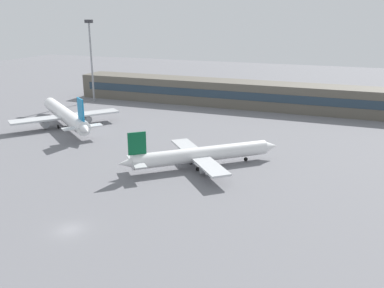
{
  "coord_description": "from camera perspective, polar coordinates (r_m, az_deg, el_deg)",
  "views": [
    {
      "loc": [
        39.16,
        -47.68,
        32.11
      ],
      "look_at": [
        4.77,
        40.0,
        3.0
      ],
      "focal_mm": 39.45,
      "sensor_mm": 36.0,
      "label": 1
    }
  ],
  "objects": [
    {
      "name": "ground_plane",
      "position": [
        101.26,
        -2.52,
        -1.33
      ],
      "size": [
        400.0,
        400.0,
        0.0
      ],
      "primitive_type": "plane",
      "color": "slate"
    },
    {
      "name": "terminal_building",
      "position": [
        154.2,
        6.39,
        6.75
      ],
      "size": [
        125.67,
        12.13,
        9.0
      ],
      "color": "#5B564C",
      "rests_on": "ground_plane"
    },
    {
      "name": "airplane_near",
      "position": [
        91.97,
        1.44,
        -1.41
      ],
      "size": [
        29.64,
        27.18,
        9.2
      ],
      "color": "white",
      "rests_on": "ground_plane"
    },
    {
      "name": "airplane_mid",
      "position": [
        131.52,
        -16.83,
        3.83
      ],
      "size": [
        37.79,
        31.41,
        11.22
      ],
      "color": "white",
      "rests_on": "ground_plane"
    },
    {
      "name": "floodlight_tower_west",
      "position": [
        165.22,
        -13.48,
        11.52
      ],
      "size": [
        3.2,
        0.8,
        30.14
      ],
      "color": "gray",
      "rests_on": "ground_plane"
    }
  ]
}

